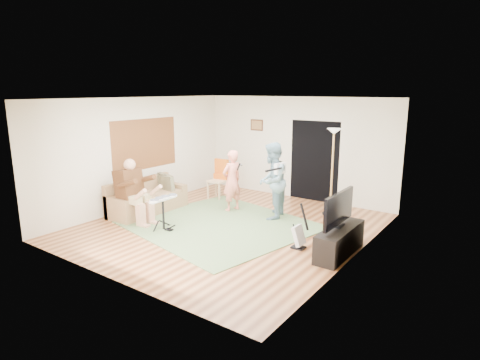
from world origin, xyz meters
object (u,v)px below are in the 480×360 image
(guitarist, at_px, (272,181))
(television, at_px, (339,208))
(drum_kit, at_px, (163,215))
(dining_chair, at_px, (219,184))
(guitar_spare, at_px, (299,236))
(singer, at_px, (232,181))
(torchiere_lamp, at_px, (333,156))
(sofa, at_px, (145,201))
(tv_cabinet, at_px, (340,241))

(guitarist, xyz_separation_m, television, (2.01, -1.08, -0.02))
(drum_kit, bearing_deg, dining_chair, 103.73)
(guitarist, xyz_separation_m, guitar_spare, (1.35, -1.25, -0.62))
(singer, relative_size, torchiere_lamp, 0.73)
(sofa, height_order, guitarist, guitarist)
(torchiere_lamp, height_order, television, torchiere_lamp)
(dining_chair, xyz_separation_m, television, (4.10, -1.77, 0.48))
(dining_chair, bearing_deg, drum_kit, -79.28)
(television, bearing_deg, sofa, -176.96)
(television, bearing_deg, dining_chair, 156.63)
(guitarist, distance_m, guitar_spare, 1.95)
(torchiere_lamp, distance_m, tv_cabinet, 2.64)
(sofa, xyz_separation_m, guitarist, (2.72, 1.34, 0.61))
(guitar_spare, distance_m, tv_cabinet, 0.73)
(guitarist, bearing_deg, drum_kit, -52.00)
(singer, xyz_separation_m, torchiere_lamp, (2.07, 1.09, 0.64))
(drum_kit, xyz_separation_m, guitarist, (1.44, 1.99, 0.55))
(torchiere_lamp, bearing_deg, television, -64.14)
(singer, bearing_deg, guitar_spare, 77.30)
(sofa, xyz_separation_m, television, (4.74, 0.25, 0.59))
(television, bearing_deg, singer, 161.64)
(guitarist, bearing_deg, dining_chair, -124.35)
(torchiere_lamp, bearing_deg, singer, -152.13)
(drum_kit, bearing_deg, guitar_spare, 14.70)
(torchiere_lamp, distance_m, television, 2.42)
(sofa, distance_m, singer, 2.13)
(guitarist, xyz_separation_m, torchiere_lamp, (0.98, 1.04, 0.52))
(dining_chair, relative_size, tv_cabinet, 0.74)
(guitar_spare, xyz_separation_m, torchiere_lamp, (-0.37, 2.29, 1.13))
(singer, relative_size, tv_cabinet, 1.06)
(television, bearing_deg, torchiere_lamp, 115.86)
(television, bearing_deg, drum_kit, -165.36)
(guitarist, bearing_deg, torchiere_lamp, 120.41)
(guitar_spare, bearing_deg, singer, 153.82)
(tv_cabinet, bearing_deg, singer, 161.91)
(torchiere_lamp, distance_m, dining_chair, 3.26)
(singer, height_order, torchiere_lamp, torchiere_lamp)
(sofa, relative_size, torchiere_lamp, 0.96)
(guitar_spare, height_order, dining_chair, dining_chair)
(singer, bearing_deg, guitarist, 106.46)
(drum_kit, relative_size, guitarist, 0.42)
(sofa, height_order, singer, singer)
(singer, distance_m, torchiere_lamp, 2.43)
(sofa, relative_size, television, 1.65)
(drum_kit, relative_size, dining_chair, 0.70)
(sofa, height_order, television, television)
(sofa, xyz_separation_m, dining_chair, (0.63, 2.02, 0.11))
(tv_cabinet, bearing_deg, television, 180.00)
(guitar_spare, bearing_deg, guitarist, 137.13)
(guitar_spare, relative_size, tv_cabinet, 0.63)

